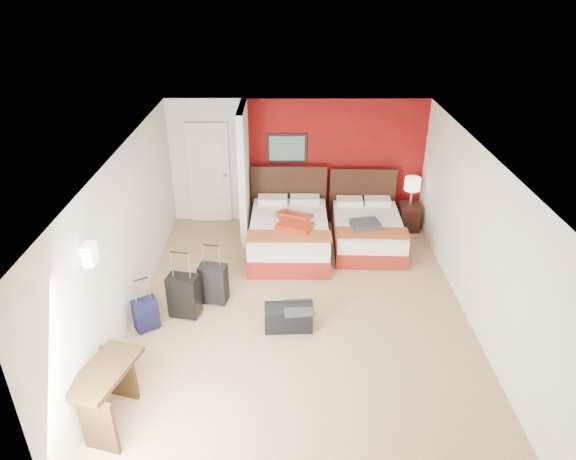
{
  "coord_description": "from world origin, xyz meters",
  "views": [
    {
      "loc": [
        -0.22,
        -6.43,
        4.75
      ],
      "look_at": [
        -0.19,
        0.8,
        1.0
      ],
      "focal_mm": 32.24,
      "sensor_mm": 36.0,
      "label": 1
    }
  ],
  "objects_px": {
    "suitcase_black": "(184,297)",
    "suitcase_charcoal": "(214,285)",
    "suitcase_navy": "(146,316)",
    "duffel_bag": "(288,317)",
    "bed_right": "(367,233)",
    "desk": "(109,396)",
    "nightstand": "(409,217)",
    "bed_left": "(289,236)",
    "red_suitcase_open": "(295,221)",
    "table_lamp": "(412,191)"
  },
  "relations": [
    {
      "from": "bed_left",
      "to": "desk",
      "type": "bearing_deg",
      "value": -116.33
    },
    {
      "from": "bed_right",
      "to": "suitcase_charcoal",
      "type": "bearing_deg",
      "value": -143.63
    },
    {
      "from": "bed_right",
      "to": "table_lamp",
      "type": "relative_size",
      "value": 3.26
    },
    {
      "from": "bed_right",
      "to": "table_lamp",
      "type": "xyz_separation_m",
      "value": [
        0.91,
        0.67,
        0.56
      ]
    },
    {
      "from": "red_suitcase_open",
      "to": "bed_right",
      "type": "bearing_deg",
      "value": 35.29
    },
    {
      "from": "table_lamp",
      "to": "suitcase_black",
      "type": "bearing_deg",
      "value": -144.38
    },
    {
      "from": "bed_right",
      "to": "suitcase_navy",
      "type": "relative_size",
      "value": 3.77
    },
    {
      "from": "suitcase_black",
      "to": "duffel_bag",
      "type": "height_order",
      "value": "suitcase_black"
    },
    {
      "from": "red_suitcase_open",
      "to": "duffel_bag",
      "type": "xyz_separation_m",
      "value": [
        -0.12,
        -2.17,
        -0.48
      ]
    },
    {
      "from": "bed_right",
      "to": "suitcase_charcoal",
      "type": "distance_m",
      "value": 3.2
    },
    {
      "from": "nightstand",
      "to": "suitcase_navy",
      "type": "xyz_separation_m",
      "value": [
        -4.45,
        -3.16,
        -0.04
      ]
    },
    {
      "from": "suitcase_navy",
      "to": "suitcase_black",
      "type": "bearing_deg",
      "value": 0.95
    },
    {
      "from": "suitcase_charcoal",
      "to": "duffel_bag",
      "type": "bearing_deg",
      "value": -17.77
    },
    {
      "from": "nightstand",
      "to": "duffel_bag",
      "type": "xyz_separation_m",
      "value": [
        -2.4,
        -3.12,
        -0.1
      ]
    },
    {
      "from": "red_suitcase_open",
      "to": "table_lamp",
      "type": "distance_m",
      "value": 2.47
    },
    {
      "from": "bed_left",
      "to": "bed_right",
      "type": "xyz_separation_m",
      "value": [
        1.46,
        0.18,
        -0.04
      ]
    },
    {
      "from": "bed_right",
      "to": "suitcase_navy",
      "type": "xyz_separation_m",
      "value": [
        -3.53,
        -2.49,
        -0.03
      ]
    },
    {
      "from": "suitcase_navy",
      "to": "duffel_bag",
      "type": "xyz_separation_m",
      "value": [
        2.05,
        0.04,
        -0.06
      ]
    },
    {
      "from": "suitcase_navy",
      "to": "desk",
      "type": "bearing_deg",
      "value": -122.11
    },
    {
      "from": "suitcase_black",
      "to": "suitcase_navy",
      "type": "distance_m",
      "value": 0.6
    },
    {
      "from": "suitcase_charcoal",
      "to": "duffel_bag",
      "type": "xyz_separation_m",
      "value": [
        1.16,
        -0.65,
        -0.13
      ]
    },
    {
      "from": "nightstand",
      "to": "desk",
      "type": "relative_size",
      "value": 0.59
    },
    {
      "from": "bed_right",
      "to": "red_suitcase_open",
      "type": "bearing_deg",
      "value": -166.43
    },
    {
      "from": "nightstand",
      "to": "duffel_bag",
      "type": "height_order",
      "value": "nightstand"
    },
    {
      "from": "bed_right",
      "to": "table_lamp",
      "type": "height_order",
      "value": "table_lamp"
    },
    {
      "from": "bed_right",
      "to": "duffel_bag",
      "type": "height_order",
      "value": "bed_right"
    },
    {
      "from": "suitcase_navy",
      "to": "bed_left",
      "type": "bearing_deg",
      "value": 15.71
    },
    {
      "from": "suitcase_black",
      "to": "bed_left",
      "type": "bearing_deg",
      "value": 62.93
    },
    {
      "from": "nightstand",
      "to": "bed_right",
      "type": "bearing_deg",
      "value": -142.38
    },
    {
      "from": "red_suitcase_open",
      "to": "suitcase_black",
      "type": "height_order",
      "value": "red_suitcase_open"
    },
    {
      "from": "red_suitcase_open",
      "to": "suitcase_black",
      "type": "relative_size",
      "value": 1.24
    },
    {
      "from": "bed_right",
      "to": "desk",
      "type": "relative_size",
      "value": 1.89
    },
    {
      "from": "suitcase_navy",
      "to": "suitcase_charcoal",
      "type": "bearing_deg",
      "value": 5.33
    },
    {
      "from": "suitcase_charcoal",
      "to": "red_suitcase_open",
      "type": "bearing_deg",
      "value": 61.61
    },
    {
      "from": "nightstand",
      "to": "duffel_bag",
      "type": "bearing_deg",
      "value": -126.25
    },
    {
      "from": "red_suitcase_open",
      "to": "duffel_bag",
      "type": "distance_m",
      "value": 2.23
    },
    {
      "from": "red_suitcase_open",
      "to": "desk",
      "type": "bearing_deg",
      "value": -95.03
    },
    {
      "from": "nightstand",
      "to": "desk",
      "type": "xyz_separation_m",
      "value": [
        -4.44,
        -4.86,
        0.12
      ]
    },
    {
      "from": "suitcase_navy",
      "to": "duffel_bag",
      "type": "bearing_deg",
      "value": -31.37
    },
    {
      "from": "duffel_bag",
      "to": "bed_right",
      "type": "bearing_deg",
      "value": 56.63
    },
    {
      "from": "red_suitcase_open",
      "to": "nightstand",
      "type": "distance_m",
      "value": 2.49
    },
    {
      "from": "desk",
      "to": "duffel_bag",
      "type": "bearing_deg",
      "value": 56.84
    },
    {
      "from": "suitcase_black",
      "to": "suitcase_charcoal",
      "type": "relative_size",
      "value": 1.07
    },
    {
      "from": "suitcase_charcoal",
      "to": "desk",
      "type": "bearing_deg",
      "value": -98.59
    },
    {
      "from": "suitcase_black",
      "to": "suitcase_charcoal",
      "type": "height_order",
      "value": "suitcase_black"
    },
    {
      "from": "bed_left",
      "to": "duffel_bag",
      "type": "bearing_deg",
      "value": -89.71
    },
    {
      "from": "bed_right",
      "to": "red_suitcase_open",
      "type": "xyz_separation_m",
      "value": [
        -1.36,
        -0.28,
        0.39
      ]
    },
    {
      "from": "nightstand",
      "to": "duffel_bag",
      "type": "distance_m",
      "value": 3.94
    },
    {
      "from": "nightstand",
      "to": "suitcase_black",
      "type": "bearing_deg",
      "value": -143.06
    },
    {
      "from": "suitcase_navy",
      "to": "duffel_bag",
      "type": "relative_size",
      "value": 0.69
    }
  ]
}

